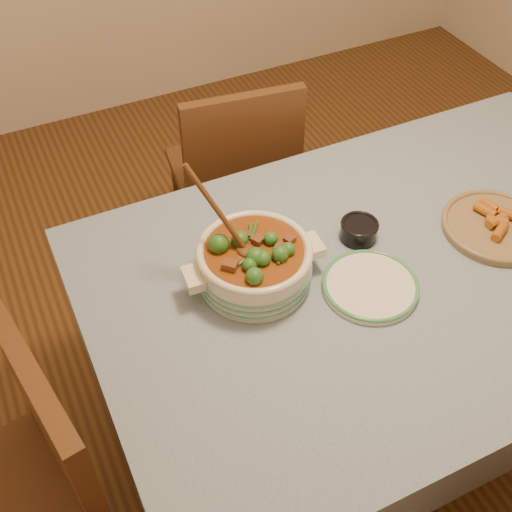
{
  "coord_description": "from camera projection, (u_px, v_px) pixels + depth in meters",
  "views": [
    {
      "loc": [
        -0.87,
        -0.9,
        2.0
      ],
      "look_at": [
        -0.39,
        0.1,
        0.86
      ],
      "focal_mm": 45.0,
      "sensor_mm": 36.0,
      "label": 1
    }
  ],
  "objects": [
    {
      "name": "floor",
      "position": [
        367.0,
        409.0,
        2.27
      ],
      "size": [
        4.5,
        4.5,
        0.0
      ],
      "primitive_type": "plane",
      "color": "#452913",
      "rests_on": "ground"
    },
    {
      "name": "condiment_bowl",
      "position": [
        359.0,
        229.0,
        1.77
      ],
      "size": [
        0.12,
        0.12,
        0.06
      ],
      "rotation": [
        0.0,
        0.0,
        -0.18
      ],
      "color": "black",
      "rests_on": "dining_table"
    },
    {
      "name": "white_plate",
      "position": [
        370.0,
        286.0,
        1.65
      ],
      "size": [
        0.28,
        0.28,
        0.02
      ],
      "rotation": [
        0.0,
        0.0,
        0.16
      ],
      "color": "white",
      "rests_on": "dining_table"
    },
    {
      "name": "stew_casserole",
      "position": [
        254.0,
        261.0,
        1.62
      ],
      "size": [
        0.37,
        0.31,
        0.35
      ],
      "rotation": [
        0.0,
        0.0,
        -0.08
      ],
      "color": "beige",
      "rests_on": "dining_table"
    },
    {
      "name": "dining_table",
      "position": [
        397.0,
        285.0,
        1.79
      ],
      "size": [
        1.68,
        1.08,
        0.76
      ],
      "color": "brown",
      "rests_on": "floor"
    },
    {
      "name": "chair_far",
      "position": [
        236.0,
        173.0,
        2.38
      ],
      "size": [
        0.47,
        0.47,
        0.9
      ],
      "rotation": [
        0.0,
        0.0,
        3.01
      ],
      "color": "#523219",
      "rests_on": "floor"
    },
    {
      "name": "chair_left",
      "position": [
        24.0,
        492.0,
        1.49
      ],
      "size": [
        0.52,
        0.52,
        0.97
      ],
      "rotation": [
        0.0,
        0.0,
        -1.4
      ],
      "color": "#523219",
      "rests_on": "floor"
    },
    {
      "name": "fried_plate",
      "position": [
        496.0,
        225.0,
        1.79
      ],
      "size": [
        0.38,
        0.38,
        0.05
      ],
      "rotation": [
        0.0,
        0.0,
        -0.41
      ],
      "color": "olive",
      "rests_on": "dining_table"
    }
  ]
}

